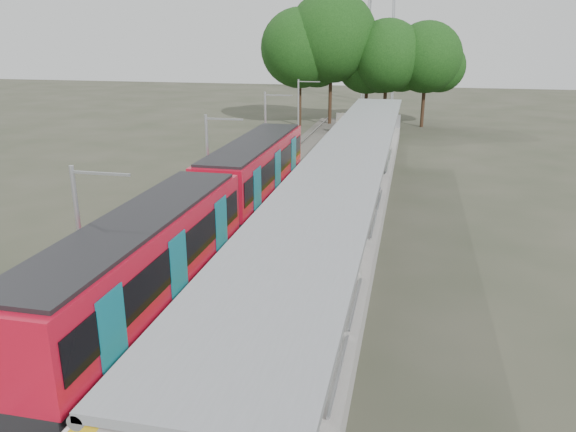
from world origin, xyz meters
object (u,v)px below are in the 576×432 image
(train, at_px, (212,203))
(info_pillar_near, at_px, (338,254))
(litter_bin, at_px, (360,198))
(info_pillar_far, at_px, (355,173))
(bench_far, at_px, (371,163))
(bench_mid, at_px, (372,189))

(train, xyz_separation_m, info_pillar_near, (6.27, -4.11, -0.30))
(info_pillar_near, bearing_deg, train, 148.47)
(info_pillar_near, distance_m, litter_bin, 8.57)
(info_pillar_far, bearing_deg, bench_far, 58.35)
(train, distance_m, bench_mid, 8.87)
(bench_far, bearing_deg, bench_mid, -76.62)
(bench_far, bearing_deg, info_pillar_far, -91.85)
(info_pillar_near, bearing_deg, info_pillar_far, 94.70)
(bench_far, bearing_deg, litter_bin, -81.41)
(bench_far, xyz_separation_m, info_pillar_far, (-0.59, -3.43, 0.11))
(bench_far, distance_m, info_pillar_far, 3.48)
(info_pillar_near, relative_size, info_pillar_far, 1.04)
(info_pillar_near, relative_size, litter_bin, 2.16)
(bench_mid, relative_size, info_pillar_near, 0.95)
(train, xyz_separation_m, bench_far, (6.20, 11.86, -0.44))
(bench_mid, xyz_separation_m, info_pillar_far, (-1.18, 2.74, 0.14))
(train, height_order, bench_mid, train)
(bench_far, distance_m, litter_bin, 7.41)
(train, bearing_deg, litter_bin, 35.34)
(bench_mid, height_order, info_pillar_near, info_pillar_near)
(train, xyz_separation_m, info_pillar_far, (5.61, 8.43, -0.33))
(bench_mid, distance_m, bench_far, 6.19)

